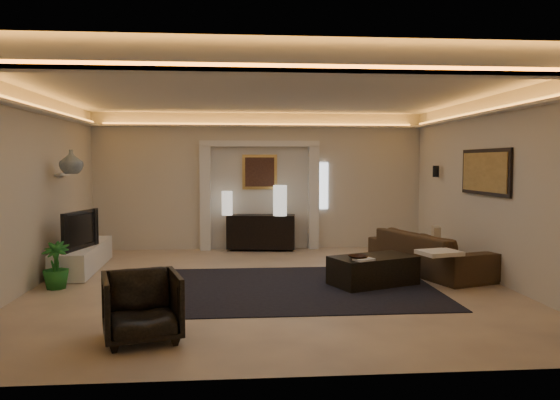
{
  "coord_description": "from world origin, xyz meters",
  "views": [
    {
      "loc": [
        -0.51,
        -8.01,
        1.85
      ],
      "look_at": [
        0.2,
        0.6,
        1.25
      ],
      "focal_mm": 34.55,
      "sensor_mm": 36.0,
      "label": 1
    }
  ],
  "objects": [
    {
      "name": "wall_niche",
      "position": [
        -3.44,
        1.4,
        1.65
      ],
      "size": [
        0.1,
        0.55,
        0.04
      ],
      "primitive_type": "cube",
      "color": "silver",
      "rests_on": "wall_left"
    },
    {
      "name": "art_panel_frame",
      "position": [
        3.47,
        0.3,
        1.7
      ],
      "size": [
        0.04,
        1.64,
        0.74
      ],
      "primitive_type": "cube",
      "color": "black",
      "rests_on": "wall_right"
    },
    {
      "name": "pilaster_right",
      "position": [
        1.15,
        3.4,
        1.1
      ],
      "size": [
        0.22,
        0.2,
        2.2
      ],
      "primitive_type": "cube",
      "color": "silver",
      "rests_on": "ground"
    },
    {
      "name": "figurine",
      "position": [
        -3.15,
        1.94,
        0.64
      ],
      "size": [
        0.16,
        0.16,
        0.33
      ],
      "primitive_type": "cylinder",
      "rotation": [
        0.0,
        0.0,
        -0.34
      ],
      "color": "#402A22",
      "rests_on": "media_ledge"
    },
    {
      "name": "lamp_right",
      "position": [
        0.4,
        3.03,
        1.09
      ],
      "size": [
        0.31,
        0.31,
        0.63
      ],
      "primitive_type": "cylinder",
      "rotation": [
        0.0,
        0.0,
        0.11
      ],
      "color": "silver",
      "rests_on": "console"
    },
    {
      "name": "painting_canvas",
      "position": [
        0.0,
        3.44,
        1.65
      ],
      "size": [
        0.62,
        0.02,
        0.62
      ],
      "primitive_type": "cube",
      "color": "#4C2D1E",
      "rests_on": "wall_back"
    },
    {
      "name": "ceiling",
      "position": [
        0.0,
        0.0,
        2.9
      ],
      "size": [
        7.0,
        7.0,
        0.0
      ],
      "primitive_type": "plane",
      "rotation": [
        3.14,
        0.0,
        0.0
      ],
      "color": "white",
      "rests_on": "ground"
    },
    {
      "name": "wall_left",
      "position": [
        -3.5,
        0.0,
        1.45
      ],
      "size": [
        0.0,
        7.0,
        7.0
      ],
      "primitive_type": "plane",
      "rotation": [
        1.57,
        0.0,
        1.57
      ],
      "color": "beige",
      "rests_on": "ground"
    },
    {
      "name": "wall_back",
      "position": [
        0.0,
        3.5,
        1.45
      ],
      "size": [
        7.0,
        0.0,
        7.0
      ],
      "primitive_type": "plane",
      "rotation": [
        1.57,
        0.0,
        0.0
      ],
      "color": "beige",
      "rests_on": "ground"
    },
    {
      "name": "tv",
      "position": [
        -3.15,
        0.99,
        0.77
      ],
      "size": [
        1.1,
        0.39,
        0.63
      ],
      "primitive_type": "imported",
      "rotation": [
        0.0,
        0.0,
        1.34
      ],
      "color": "black",
      "rests_on": "media_ledge"
    },
    {
      "name": "lamp_left",
      "position": [
        -0.69,
        3.25,
        1.09
      ],
      "size": [
        0.28,
        0.28,
        0.5
      ],
      "primitive_type": "cylinder",
      "rotation": [
        0.0,
        0.0,
        0.33
      ],
      "color": "beige",
      "rests_on": "console"
    },
    {
      "name": "armchair",
      "position": [
        -1.49,
        -2.41,
        0.36
      ],
      "size": [
        0.95,
        0.97,
        0.72
      ],
      "primitive_type": "imported",
      "rotation": [
        0.0,
        0.0,
        0.28
      ],
      "color": "black",
      "rests_on": "ground"
    },
    {
      "name": "wall_sconce",
      "position": [
        3.38,
        2.2,
        1.68
      ],
      "size": [
        0.12,
        0.12,
        0.22
      ],
      "primitive_type": "cylinder",
      "color": "black",
      "rests_on": "wall_right"
    },
    {
      "name": "painting_frame",
      "position": [
        0.0,
        3.47,
        1.65
      ],
      "size": [
        0.74,
        0.04,
        0.74
      ],
      "primitive_type": "cube",
      "color": "tan",
      "rests_on": "wall_back"
    },
    {
      "name": "media_ledge",
      "position": [
        -3.15,
        1.45,
        0.22
      ],
      "size": [
        0.66,
        2.29,
        0.43
      ],
      "primitive_type": "cube",
      "rotation": [
        0.0,
        0.0,
        0.04
      ],
      "color": "white",
      "rests_on": "ground"
    },
    {
      "name": "wall_right",
      "position": [
        3.5,
        0.0,
        1.45
      ],
      "size": [
        0.0,
        7.0,
        7.0
      ],
      "primitive_type": "plane",
      "rotation": [
        1.57,
        0.0,
        -1.57
      ],
      "color": "beige",
      "rests_on": "ground"
    },
    {
      "name": "floor",
      "position": [
        0.0,
        0.0,
        0.0
      ],
      "size": [
        7.0,
        7.0,
        0.0
      ],
      "primitive_type": "plane",
      "color": "beige",
      "rests_on": "ground"
    },
    {
      "name": "alcove_header",
      "position": [
        0.0,
        3.4,
        2.25
      ],
      "size": [
        2.52,
        0.2,
        0.12
      ],
      "primitive_type": "cube",
      "color": "silver",
      "rests_on": "wall_back"
    },
    {
      "name": "bowl",
      "position": [
        1.26,
        -0.37,
        0.44
      ],
      "size": [
        0.34,
        0.34,
        0.07
      ],
      "primitive_type": "imported",
      "rotation": [
        0.0,
        0.0,
        0.38
      ],
      "color": "black",
      "rests_on": "coffee_table"
    },
    {
      "name": "plant",
      "position": [
        -3.15,
        0.04,
        0.34
      ],
      "size": [
        0.39,
        0.39,
        0.69
      ],
      "primitive_type": "imported",
      "rotation": [
        0.0,
        0.0,
        0.01
      ],
      "color": "#1D6520",
      "rests_on": "ground"
    },
    {
      "name": "pilaster_left",
      "position": [
        -1.15,
        3.4,
        1.1
      ],
      "size": [
        0.22,
        0.2,
        2.2
      ],
      "primitive_type": "cube",
      "color": "silver",
      "rests_on": "ground"
    },
    {
      "name": "wall_front",
      "position": [
        0.0,
        -3.5,
        1.45
      ],
      "size": [
        7.0,
        0.0,
        7.0
      ],
      "primitive_type": "plane",
      "rotation": [
        -1.57,
        0.0,
        0.0
      ],
      "color": "beige",
      "rests_on": "ground"
    },
    {
      "name": "throw_blanket",
      "position": [
        2.42,
        -0.51,
        0.55
      ],
      "size": [
        0.65,
        0.58,
        0.06
      ],
      "primitive_type": "cube",
      "rotation": [
        0.0,
        0.0,
        0.26
      ],
      "color": "silver",
      "rests_on": "sofa"
    },
    {
      "name": "art_panel_gold",
      "position": [
        3.44,
        0.3,
        1.7
      ],
      "size": [
        0.02,
        1.5,
        0.62
      ],
      "primitive_type": "cube",
      "color": "tan",
      "rests_on": "wall_right"
    },
    {
      "name": "console",
      "position": [
        0.02,
        3.25,
        0.4
      ],
      "size": [
        1.46,
        0.62,
        0.71
      ],
      "primitive_type": "cube",
      "rotation": [
        0.0,
        0.0,
        -0.13
      ],
      "color": "black",
      "rests_on": "ground"
    },
    {
      "name": "magazine",
      "position": [
        1.33,
        -0.44,
        0.42
      ],
      "size": [
        0.33,
        0.29,
        0.03
      ],
      "primitive_type": "cube",
      "rotation": [
        0.0,
        0.0,
        0.42
      ],
      "color": "silver",
      "rests_on": "coffee_table"
    },
    {
      "name": "area_rug",
      "position": [
        0.4,
        -0.2,
        0.01
      ],
      "size": [
        4.0,
        3.0,
        0.01
      ],
      "primitive_type": "cube",
      "color": "black",
      "rests_on": "ground"
    },
    {
      "name": "ginger_jar",
      "position": [
        -3.15,
        0.92,
        1.86
      ],
      "size": [
        0.49,
        0.49,
        0.39
      ],
      "primitive_type": "imported",
      "rotation": [
        0.0,
        0.0,
        -0.4
      ],
      "color": "slate",
      "rests_on": "wall_niche"
    },
    {
      "name": "coffee_table",
      "position": [
        1.56,
        -0.1,
        0.21
      ],
      "size": [
        1.42,
        1.1,
        0.47
      ],
      "primitive_type": "cube",
      "rotation": [
        0.0,
        0.0,
        0.38
      ],
      "color": "black",
      "rests_on": "ground"
    },
    {
      "name": "sofa",
      "position": [
        2.72,
        0.73,
        0.34
      ],
      "size": [
        2.51,
        1.6,
        0.68
      ],
      "primitive_type": "imported",
      "rotation": [
        0.0,
        0.0,
        1.89
      ],
      "color": "#55351B",
      "rests_on": "ground"
    },
    {
      "name": "throw_pillow",
      "position": [
        2.96,
        1.04,
        0.55
      ],
      "size": [
        0.2,
        0.4,
        0.38
      ],
      "primitive_type": "cube",
      "rotation": [
        0.0,
        0.0,
        -0.24
      ],
      "color": "#C9B088",
      "rests_on": "sofa"
    },
    {
      "name": "daylight_slit",
      "position": [
        1.35,
        3.48,
        1.35
      ],
      "size": [
        0.25,
        0.03,
        1.0
      ],
      "primitive_type": "cube",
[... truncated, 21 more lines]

